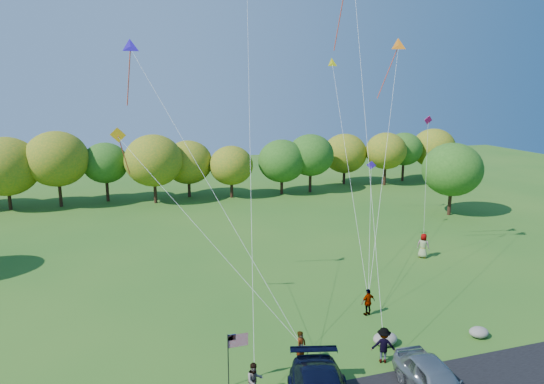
{
  "coord_description": "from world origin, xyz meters",
  "views": [
    {
      "loc": [
        -7.82,
        -18.69,
        13.17
      ],
      "look_at": [
        -0.13,
        6.0,
        7.41
      ],
      "focal_mm": 32.0,
      "sensor_mm": 36.0,
      "label": 1
    }
  ],
  "objects_px": {
    "minivan_silver": "(435,382)",
    "flyer_a": "(301,347)",
    "flyer_c": "(383,345)",
    "flyer_d": "(368,302)",
    "flyer_e": "(423,246)",
    "flyer_b": "(254,380)"
  },
  "relations": [
    {
      "from": "flyer_c",
      "to": "flyer_e",
      "type": "height_order",
      "value": "flyer_e"
    },
    {
      "from": "flyer_b",
      "to": "flyer_c",
      "type": "relative_size",
      "value": 0.88
    },
    {
      "from": "flyer_a",
      "to": "flyer_c",
      "type": "bearing_deg",
      "value": -52.5
    },
    {
      "from": "minivan_silver",
      "to": "flyer_b",
      "type": "relative_size",
      "value": 3.0
    },
    {
      "from": "minivan_silver",
      "to": "flyer_a",
      "type": "height_order",
      "value": "flyer_a"
    },
    {
      "from": "minivan_silver",
      "to": "flyer_c",
      "type": "bearing_deg",
      "value": 104.33
    },
    {
      "from": "flyer_a",
      "to": "minivan_silver",
      "type": "bearing_deg",
      "value": -80.96
    },
    {
      "from": "flyer_a",
      "to": "flyer_c",
      "type": "xyz_separation_m",
      "value": [
        3.84,
        -1.07,
        0.05
      ]
    },
    {
      "from": "flyer_a",
      "to": "flyer_c",
      "type": "height_order",
      "value": "flyer_c"
    },
    {
      "from": "minivan_silver",
      "to": "flyer_e",
      "type": "xyz_separation_m",
      "value": [
        9.79,
        15.18,
        0.1
      ]
    },
    {
      "from": "flyer_b",
      "to": "flyer_c",
      "type": "bearing_deg",
      "value": 1.46
    },
    {
      "from": "minivan_silver",
      "to": "flyer_d",
      "type": "bearing_deg",
      "value": 86.15
    },
    {
      "from": "flyer_a",
      "to": "flyer_e",
      "type": "xyz_separation_m",
      "value": [
        14.21,
        10.9,
        0.13
      ]
    },
    {
      "from": "flyer_c",
      "to": "flyer_e",
      "type": "xyz_separation_m",
      "value": [
        10.38,
        11.97,
        0.08
      ]
    },
    {
      "from": "flyer_c",
      "to": "minivan_silver",
      "type": "bearing_deg",
      "value": 122.79
    },
    {
      "from": "minivan_silver",
      "to": "flyer_d",
      "type": "distance_m",
      "value": 7.89
    },
    {
      "from": "minivan_silver",
      "to": "flyer_c",
      "type": "distance_m",
      "value": 3.27
    },
    {
      "from": "flyer_d",
      "to": "flyer_c",
      "type": "bearing_deg",
      "value": 59.6
    },
    {
      "from": "flyer_b",
      "to": "flyer_c",
      "type": "xyz_separation_m",
      "value": [
        6.65,
        0.72,
        0.1
      ]
    },
    {
      "from": "flyer_a",
      "to": "flyer_e",
      "type": "relative_size",
      "value": 0.86
    },
    {
      "from": "flyer_b",
      "to": "flyer_d",
      "type": "height_order",
      "value": "flyer_d"
    },
    {
      "from": "flyer_d",
      "to": "flyer_e",
      "type": "xyz_separation_m",
      "value": [
        8.72,
        7.36,
        0.15
      ]
    }
  ]
}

